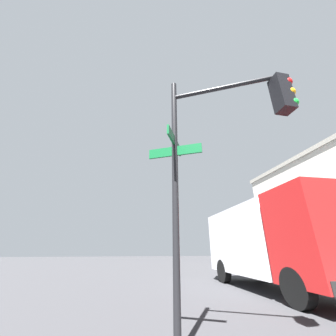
# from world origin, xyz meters

# --- Properties ---
(traffic_signal_near) EXTENTS (1.61, 2.63, 5.07)m
(traffic_signal_near) POSITION_xyz_m (-6.93, -6.12, 3.53)
(traffic_signal_near) COLOR black
(traffic_signal_near) RESTS_ON ground_plane
(box_truck_second) EXTENTS (7.19, 2.62, 3.23)m
(box_truck_second) POSITION_xyz_m (-11.56, -2.21, 1.81)
(box_truck_second) COLOR #B21919
(box_truck_second) RESTS_ON ground_plane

